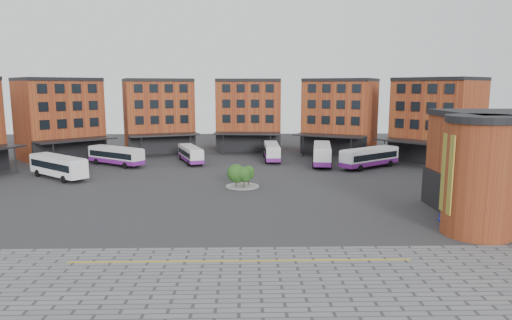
{
  "coord_description": "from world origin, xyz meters",
  "views": [
    {
      "loc": [
        2.44,
        -46.82,
        13.08
      ],
      "look_at": [
        3.72,
        9.22,
        4.0
      ],
      "focal_mm": 32.0,
      "sensor_mm": 36.0,
      "label": 1
    }
  ],
  "objects_px": {
    "tree_island": "(241,175)",
    "bus_f": "(370,157)",
    "bus_c": "(190,154)",
    "bus_a": "(58,165)",
    "bus_e": "(322,154)",
    "blue_car": "(467,220)",
    "bus_d": "(272,151)",
    "bus_b": "(116,156)"
  },
  "relations": [
    {
      "from": "bus_a",
      "to": "bus_f",
      "type": "height_order",
      "value": "bus_f"
    },
    {
      "from": "tree_island",
      "to": "bus_b",
      "type": "bearing_deg",
      "value": 140.73
    },
    {
      "from": "bus_e",
      "to": "blue_car",
      "type": "bearing_deg",
      "value": -68.64
    },
    {
      "from": "bus_c",
      "to": "bus_d",
      "type": "relative_size",
      "value": 0.97
    },
    {
      "from": "bus_d",
      "to": "bus_e",
      "type": "relative_size",
      "value": 0.85
    },
    {
      "from": "tree_island",
      "to": "bus_d",
      "type": "xyz_separation_m",
      "value": [
        5.28,
        21.93,
        -0.07
      ]
    },
    {
      "from": "bus_d",
      "to": "bus_e",
      "type": "distance_m",
      "value": 9.41
    },
    {
      "from": "tree_island",
      "to": "bus_b",
      "type": "relative_size",
      "value": 0.42
    },
    {
      "from": "bus_a",
      "to": "bus_e",
      "type": "bearing_deg",
      "value": -35.11
    },
    {
      "from": "bus_f",
      "to": "bus_b",
      "type": "bearing_deg",
      "value": -129.65
    },
    {
      "from": "bus_a",
      "to": "bus_b",
      "type": "height_order",
      "value": "bus_a"
    },
    {
      "from": "bus_b",
      "to": "blue_car",
      "type": "bearing_deg",
      "value": -95.36
    },
    {
      "from": "bus_a",
      "to": "bus_b",
      "type": "distance_m",
      "value": 11.85
    },
    {
      "from": "bus_c",
      "to": "blue_car",
      "type": "distance_m",
      "value": 48.07
    },
    {
      "from": "bus_c",
      "to": "bus_e",
      "type": "bearing_deg",
      "value": -25.6
    },
    {
      "from": "bus_e",
      "to": "bus_f",
      "type": "bearing_deg",
      "value": -16.19
    },
    {
      "from": "blue_car",
      "to": "bus_e",
      "type": "bearing_deg",
      "value": 19.11
    },
    {
      "from": "tree_island",
      "to": "bus_c",
      "type": "relative_size",
      "value": 0.43
    },
    {
      "from": "bus_c",
      "to": "blue_car",
      "type": "bearing_deg",
      "value": -70.67
    },
    {
      "from": "bus_a",
      "to": "bus_c",
      "type": "relative_size",
      "value": 1.02
    },
    {
      "from": "bus_c",
      "to": "bus_a",
      "type": "bearing_deg",
      "value": -162.24
    },
    {
      "from": "tree_island",
      "to": "bus_f",
      "type": "bearing_deg",
      "value": 34.11
    },
    {
      "from": "bus_a",
      "to": "bus_c",
      "type": "xyz_separation_m",
      "value": [
        17.33,
        13.19,
        -0.38
      ]
    },
    {
      "from": "bus_f",
      "to": "bus_a",
      "type": "bearing_deg",
      "value": -116.28
    },
    {
      "from": "tree_island",
      "to": "bus_a",
      "type": "relative_size",
      "value": 0.42
    },
    {
      "from": "bus_d",
      "to": "bus_f",
      "type": "distance_m",
      "value": 17.3
    },
    {
      "from": "bus_b",
      "to": "blue_car",
      "type": "xyz_separation_m",
      "value": [
        42.21,
        -34.87,
        -0.92
      ]
    },
    {
      "from": "tree_island",
      "to": "bus_c",
      "type": "height_order",
      "value": "tree_island"
    },
    {
      "from": "blue_car",
      "to": "bus_b",
      "type": "bearing_deg",
      "value": 57.11
    },
    {
      "from": "bus_a",
      "to": "bus_c",
      "type": "bearing_deg",
      "value": -13.05
    },
    {
      "from": "bus_a",
      "to": "bus_f",
      "type": "relative_size",
      "value": 0.96
    },
    {
      "from": "bus_c",
      "to": "bus_f",
      "type": "xyz_separation_m",
      "value": [
        29.56,
        -5.74,
        0.23
      ]
    },
    {
      "from": "bus_a",
      "to": "bus_b",
      "type": "bearing_deg",
      "value": 13.3
    },
    {
      "from": "bus_a",
      "to": "bus_c",
      "type": "distance_m",
      "value": 21.78
    },
    {
      "from": "bus_e",
      "to": "blue_car",
      "type": "distance_m",
      "value": 35.91
    },
    {
      "from": "bus_e",
      "to": "bus_f",
      "type": "xyz_separation_m",
      "value": [
        7.16,
        -3.35,
        -0.09
      ]
    },
    {
      "from": "bus_c",
      "to": "bus_f",
      "type": "distance_m",
      "value": 30.12
    },
    {
      "from": "bus_f",
      "to": "blue_car",
      "type": "relative_size",
      "value": 2.34
    },
    {
      "from": "bus_e",
      "to": "bus_d",
      "type": "bearing_deg",
      "value": 159.73
    },
    {
      "from": "tree_island",
      "to": "bus_d",
      "type": "distance_m",
      "value": 22.56
    },
    {
      "from": "bus_a",
      "to": "blue_car",
      "type": "xyz_separation_m",
      "value": [
        47.47,
        -24.25,
        -1.15
      ]
    },
    {
      "from": "tree_island",
      "to": "blue_car",
      "type": "height_order",
      "value": "tree_island"
    }
  ]
}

